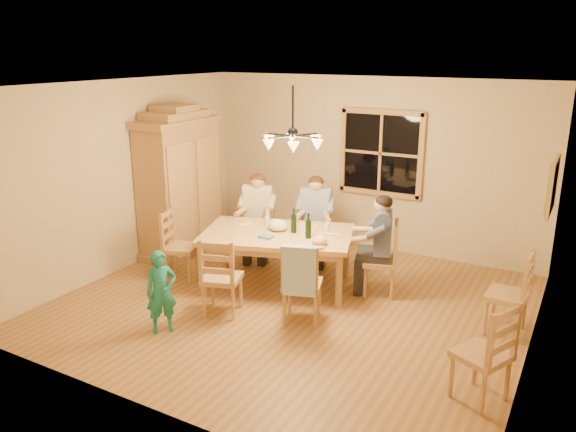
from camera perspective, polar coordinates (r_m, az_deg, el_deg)
The scene contains 33 objects.
floor at distance 7.18m, azimuth 0.45°, elevation -8.90°, with size 5.50×5.50×0.00m, color brown.
ceiling at distance 6.49m, azimuth 0.50°, elevation 13.13°, with size 5.50×5.00×0.02m, color white.
wall_back at distance 8.93m, azimuth 8.22°, elevation 5.21°, with size 5.50×0.02×2.70m, color #C4B48A.
wall_left at distance 8.34m, azimuth -16.38°, elevation 3.89°, with size 0.02×5.00×2.70m, color #C4B48A.
wall_right at distance 5.96m, azimuth 24.37°, elevation -1.96°, with size 0.02×5.00×2.70m, color #C4B48A.
window at distance 8.79m, azimuth 9.41°, elevation 6.31°, with size 1.30×0.06×1.30m.
painting at distance 7.06m, azimuth 25.27°, elevation 2.78°, with size 0.06×0.78×0.64m.
chandelier at distance 6.56m, azimuth 0.49°, elevation 7.69°, with size 0.77×0.68×0.71m.
armoire at distance 8.78m, azimuth -10.93°, elevation 2.92°, with size 0.66×1.40×2.30m.
dining_table at distance 7.46m, azimuth -1.10°, elevation -2.39°, with size 2.23×1.75×0.76m.
chair_far_left at distance 8.53m, azimuth -3.03°, elevation -2.47°, with size 0.55×0.54×0.99m.
chair_far_right at distance 8.38m, azimuth 2.76°, elevation -2.84°, with size 0.55×0.54×0.99m.
chair_near_left at distance 6.88m, azimuth -6.69°, elevation -7.44°, with size 0.55×0.54×0.99m.
chair_near_right at distance 6.67m, azimuth 1.44°, elevation -8.14°, with size 0.55×0.54×0.99m.
chair_end_left at distance 7.96m, azimuth -10.72°, elevation -4.20°, with size 0.54×0.55×0.99m.
chair_end_right at distance 7.45m, azimuth 9.25°, elevation -5.62°, with size 0.54×0.55×0.99m.
adult_woman at distance 8.37m, azimuth -3.09°, elevation 1.01°, with size 0.49×0.52×0.87m.
adult_plaid_man at distance 8.21m, azimuth 2.81°, elevation 0.70°, with size 0.49×0.52×0.87m.
adult_slate_man at distance 7.26m, azimuth 9.45°, elevation -1.69°, with size 0.52×0.49×0.87m.
towel at distance 6.34m, azimuth 1.18°, elevation -5.59°, with size 0.38×0.10×0.58m, color #9AB9D0.
wine_bottle_a at distance 7.38m, azimuth 0.59°, elevation -0.47°, with size 0.08×0.08×0.33m, color black.
wine_bottle_b at distance 7.17m, azimuth 2.08°, elevation -0.99°, with size 0.08×0.08×0.33m, color black.
plate_woman at distance 7.86m, azimuth -4.54°, elevation -0.63°, with size 0.26×0.26×0.02m, color white.
plate_plaid at distance 7.69m, azimuth 2.06°, elevation -0.97°, with size 0.26×0.26×0.02m, color white.
plate_slate at distance 7.30m, azimuth 4.22°, elevation -1.99°, with size 0.26×0.26×0.02m, color white.
wine_glass_a at distance 7.67m, azimuth -2.15°, elevation -0.54°, with size 0.06×0.06×0.14m, color silver.
wine_glass_b at distance 7.41m, azimuth 3.97°, elevation -1.20°, with size 0.06×0.06×0.14m, color silver.
cap at distance 6.96m, azimuth 3.20°, elevation -2.52°, with size 0.20×0.20×0.11m, color tan.
napkin at distance 7.22m, azimuth -2.25°, elevation -2.11°, with size 0.18×0.14×0.03m, color slate.
cloth_bundle at distance 7.48m, azimuth -1.06°, elevation -0.94°, with size 0.28×0.22×0.15m, color beige.
child at distance 6.50m, azimuth -12.74°, elevation -7.53°, with size 0.35×0.23×0.96m, color #1B7B79.
chair_spare_front at distance 5.57m, azimuth 18.93°, elevation -14.54°, with size 0.57×0.58×0.99m.
chair_spare_back at distance 6.85m, azimuth 21.24°, elevation -8.67°, with size 0.44×0.46×0.99m.
Camera 1 is at (3.10, -5.68, 3.11)m, focal length 35.00 mm.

